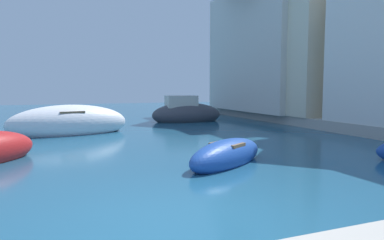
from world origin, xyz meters
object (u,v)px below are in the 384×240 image
at_px(moored_boat_1, 186,113).
at_px(waterfront_building_annex, 298,45).
at_px(moored_boat_4, 69,124).
at_px(moored_boat_0, 227,155).
at_px(waterfront_building_far, 284,41).

relative_size(moored_boat_1, waterfront_building_annex, 0.43).
bearing_deg(moored_boat_4, waterfront_building_annex, 179.98).
distance_m(moored_boat_4, waterfront_building_annex, 15.03).
bearing_deg(moored_boat_4, moored_boat_0, 104.04).
relative_size(moored_boat_0, moored_boat_4, 0.59).
relative_size(moored_boat_4, waterfront_building_annex, 0.53).
xyz_separation_m(moored_boat_1, waterfront_building_far, (7.45, 0.83, 4.69)).
height_order(moored_boat_0, waterfront_building_far, waterfront_building_far).
relative_size(moored_boat_1, waterfront_building_far, 0.44).
relative_size(moored_boat_0, waterfront_building_far, 0.33).
height_order(moored_boat_4, waterfront_building_far, waterfront_building_far).
xyz_separation_m(moored_boat_4, waterfront_building_annex, (14.14, 2.71, 4.30)).
bearing_deg(waterfront_building_far, moored_boat_1, -173.67).
bearing_deg(waterfront_building_annex, moored_boat_1, 175.03).
bearing_deg(moored_boat_0, moored_boat_1, -137.75).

